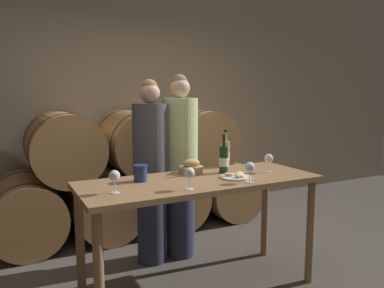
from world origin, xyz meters
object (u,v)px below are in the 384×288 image
object	(u,v)px
wine_bottle_white	(225,154)
wine_glass_center	(250,168)
person_right	(180,165)
wine_glass_far_left	(114,176)
blue_crock	(140,172)
wine_glass_right	(269,159)
person_left	(151,171)
wine_glass_left	(189,173)
cheese_plate	(236,177)
bread_basket	(191,168)
tasting_table	(200,194)
wine_bottle_red	(224,159)

from	to	relation	value
wine_bottle_white	wine_glass_center	world-z (taller)	wine_bottle_white
person_right	wine_glass_far_left	distance (m)	1.14
person_right	blue_crock	world-z (taller)	person_right
wine_glass_right	person_left	bearing A→B (deg)	137.82
wine_glass_left	cheese_plate	bearing A→B (deg)	16.94
wine_glass_center	person_right	bearing A→B (deg)	97.39
person_right	wine_glass_center	world-z (taller)	person_right
person_right	wine_glass_right	world-z (taller)	person_right
bread_basket	wine_glass_far_left	xyz separation A→B (m)	(-0.72, -0.33, 0.07)
tasting_table	wine_bottle_white	world-z (taller)	wine_bottle_white
tasting_table	wine_glass_right	xyz separation A→B (m)	(0.62, -0.03, 0.23)
wine_glass_center	wine_glass_right	size ratio (longest dim) A/B	1.00
wine_bottle_red	wine_bottle_white	bearing A→B (deg)	54.60
wine_bottle_white	blue_crock	size ratio (longest dim) A/B	2.70
person_left	blue_crock	bearing A→B (deg)	-118.25
tasting_table	person_right	bearing A→B (deg)	77.79
wine_glass_center	wine_glass_left	bearing A→B (deg)	177.34
wine_glass_center	bread_basket	bearing A→B (deg)	115.01
person_left	cheese_plate	size ratio (longest dim) A/B	7.07
wine_glass_center	wine_glass_right	world-z (taller)	same
wine_bottle_red	wine_glass_left	xyz separation A→B (m)	(-0.49, -0.35, -0.00)
cheese_plate	wine_glass_far_left	size ratio (longest dim) A/B	1.55
person_left	wine_bottle_white	xyz separation A→B (m)	(0.57, -0.35, 0.16)
cheese_plate	wine_glass_left	bearing A→B (deg)	-163.06
wine_bottle_white	blue_crock	distance (m)	0.87
wine_glass_right	wine_glass_left	bearing A→B (deg)	-166.00
tasting_table	wine_glass_left	world-z (taller)	wine_glass_left
wine_glass_far_left	blue_crock	bearing A→B (deg)	42.52
wine_bottle_white	wine_glass_far_left	size ratio (longest dim) A/B	2.17
blue_crock	bread_basket	bearing A→B (deg)	10.95
wine_glass_left	wine_glass_center	bearing A→B (deg)	-2.66
person_left	wine_glass_far_left	world-z (taller)	person_left
wine_bottle_white	blue_crock	bearing A→B (deg)	-168.11
bread_basket	person_left	bearing A→B (deg)	112.71
wine_bottle_red	cheese_plate	distance (m)	0.23
bread_basket	wine_glass_right	distance (m)	0.64
wine_glass_left	person_left	bearing A→B (deg)	85.67
person_left	person_right	world-z (taller)	person_right
wine_bottle_red	bread_basket	bearing A→B (deg)	153.51
blue_crock	cheese_plate	bearing A→B (deg)	-18.85
person_left	cheese_plate	world-z (taller)	person_left
blue_crock	wine_glass_far_left	distance (m)	0.35
wine_bottle_white	wine_glass_left	distance (m)	0.84
wine_bottle_white	wine_glass_right	bearing A→B (deg)	-59.99
wine_glass_far_left	cheese_plate	bearing A→B (deg)	0.26
tasting_table	wine_bottle_red	xyz separation A→B (m)	(0.27, 0.11, 0.23)
blue_crock	wine_glass_right	world-z (taller)	wine_glass_right
bread_basket	cheese_plate	world-z (taller)	bread_basket
person_left	wine_glass_far_left	xyz separation A→B (m)	(-0.54, -0.76, 0.16)
cheese_plate	wine_bottle_red	bearing A→B (deg)	85.02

